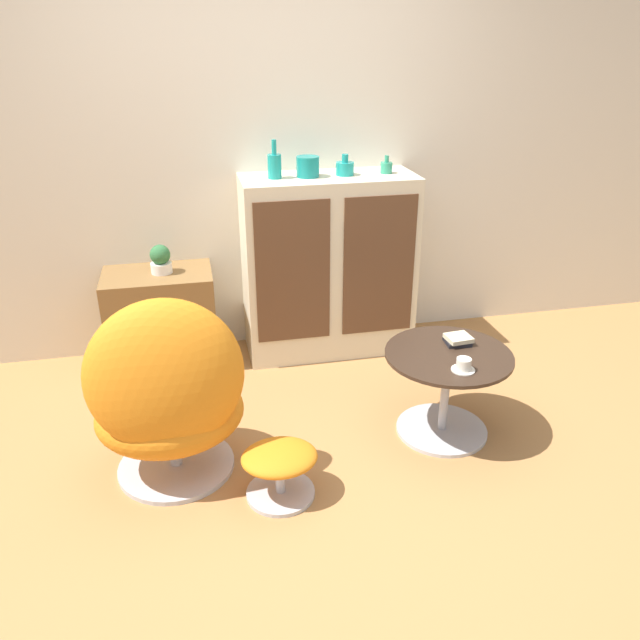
# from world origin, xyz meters

# --- Properties ---
(ground_plane) EXTENTS (12.00, 12.00, 0.00)m
(ground_plane) POSITION_xyz_m (0.00, 0.00, 0.00)
(ground_plane) COLOR #A87542
(wall_back) EXTENTS (6.40, 0.06, 2.60)m
(wall_back) POSITION_xyz_m (0.00, 1.62, 1.30)
(wall_back) COLOR silver
(wall_back) RESTS_ON ground_plane
(sideboard) EXTENTS (1.07, 0.45, 1.15)m
(sideboard) POSITION_xyz_m (0.41, 1.37, 0.58)
(sideboard) COLOR beige
(sideboard) RESTS_ON ground_plane
(tv_console) EXTENTS (0.66, 0.43, 0.61)m
(tv_console) POSITION_xyz_m (-0.66, 1.38, 0.31)
(tv_console) COLOR brown
(tv_console) RESTS_ON ground_plane
(egg_chair) EXTENTS (0.71, 0.65, 0.95)m
(egg_chair) POSITION_xyz_m (-0.60, 0.22, 0.44)
(egg_chair) COLOR #B7B7BC
(egg_chair) RESTS_ON ground_plane
(ottoman) EXTENTS (0.35, 0.32, 0.25)m
(ottoman) POSITION_xyz_m (-0.14, -0.03, 0.17)
(ottoman) COLOR #B7B7BC
(ottoman) RESTS_ON ground_plane
(coffee_table) EXTENTS (0.65, 0.65, 0.47)m
(coffee_table) POSITION_xyz_m (0.78, 0.29, 0.29)
(coffee_table) COLOR #B7B7BC
(coffee_table) RESTS_ON ground_plane
(vase_leftmost) EXTENTS (0.08, 0.08, 0.22)m
(vase_leftmost) POSITION_xyz_m (0.08, 1.38, 1.23)
(vase_leftmost) COLOR teal
(vase_leftmost) RESTS_ON sideboard
(vase_inner_left) EXTENTS (0.14, 0.14, 0.12)m
(vase_inner_left) POSITION_xyz_m (0.28, 1.38, 1.21)
(vase_inner_left) COLOR #147A75
(vase_inner_left) RESTS_ON sideboard
(vase_inner_right) EXTENTS (0.11, 0.11, 0.12)m
(vase_inner_right) POSITION_xyz_m (0.51, 1.38, 1.20)
(vase_inner_right) COLOR teal
(vase_inner_right) RESTS_ON sideboard
(vase_rightmost) EXTENTS (0.07, 0.07, 0.11)m
(vase_rightmost) POSITION_xyz_m (0.77, 1.38, 1.19)
(vase_rightmost) COLOR #2D8E6B
(vase_rightmost) RESTS_ON sideboard
(potted_plant) EXTENTS (0.13, 0.13, 0.18)m
(potted_plant) POSITION_xyz_m (-0.62, 1.38, 0.70)
(potted_plant) COLOR silver
(potted_plant) RESTS_ON tv_console
(teacup) EXTENTS (0.11, 0.11, 0.06)m
(teacup) POSITION_xyz_m (0.78, 0.11, 0.50)
(teacup) COLOR silver
(teacup) RESTS_ON coffee_table
(book_stack) EXTENTS (0.13, 0.13, 0.05)m
(book_stack) POSITION_xyz_m (0.87, 0.38, 0.49)
(book_stack) COLOR black
(book_stack) RESTS_ON coffee_table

